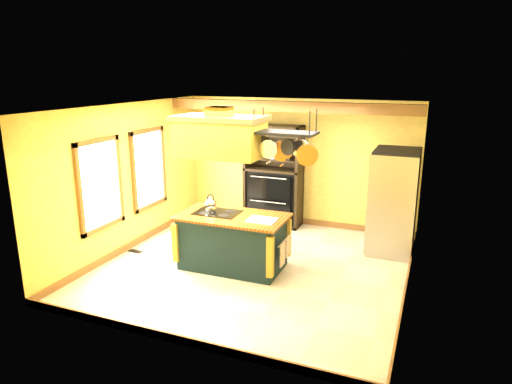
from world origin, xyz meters
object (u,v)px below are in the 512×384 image
Objects in this scene: hutch at (274,186)px; range_hood at (220,135)px; pot_rack at (286,141)px; kitchen_island at (233,241)px; refrigerator at (393,204)px.

range_hood is at bearing -91.67° from hutch.
pot_rack is (1.11, -0.00, -0.03)m from range_hood.
kitchen_island is 1.97m from pot_rack.
kitchen_island is 1.73× the size of pot_rack.
kitchen_island is 0.84× the size of hutch.
range_hood reaches higher than kitchen_island.
kitchen_island is 2.45m from hutch.
hutch is (-0.13, 2.42, 0.38)m from kitchen_island.
pot_rack is 0.56× the size of refrigerator.
refrigerator is at bearing 35.10° from kitchen_island.
refrigerator is 2.63m from hutch.
range_hood is 0.78× the size of refrigerator.
pot_rack is 0.49× the size of hutch.
kitchen_island is at bearing -86.99° from hutch.
hutch is (0.07, 2.42, -1.40)m from range_hood.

